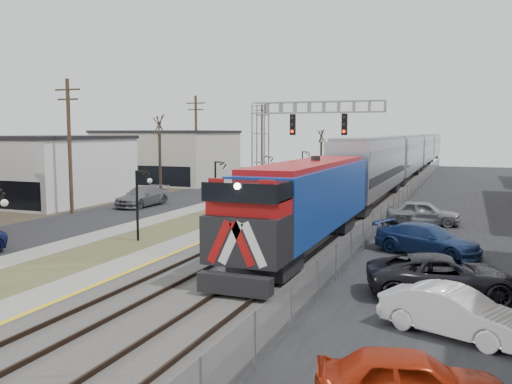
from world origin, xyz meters
The scene contains 21 objects.
street_west centered at (-11.50, 35.00, 0.02)m, with size 7.00×120.00×0.04m, color black.
sidewalk centered at (-7.00, 35.00, 0.04)m, with size 2.00×120.00×0.08m, color gray.
grass_median centered at (-4.00, 35.00, 0.03)m, with size 4.00×120.00×0.06m, color #48522B.
platform centered at (-1.00, 35.00, 0.12)m, with size 2.00×120.00×0.24m, color gray.
ballast_bed centered at (4.00, 35.00, 0.10)m, with size 8.00×120.00×0.20m, color #595651.
parking_lot centered at (16.00, 35.00, 0.02)m, with size 16.00×120.00×0.04m, color black.
platform_edge centered at (-0.12, 35.00, 0.24)m, with size 0.24×120.00×0.01m, color gold.
track_near centered at (2.00, 35.00, 0.28)m, with size 1.58×120.00×0.15m.
track_far centered at (5.50, 35.00, 0.28)m, with size 1.58×120.00×0.15m.
train centered at (5.50, 65.76, 2.94)m, with size 3.00×108.65×5.33m.
signal_gantry centered at (1.22, 27.99, 5.59)m, with size 9.00×1.07×8.15m.
lampposts centered at (-4.00, 18.29, 2.00)m, with size 0.14×62.14×4.00m.
utility_poles centered at (-14.50, 25.00, 5.00)m, with size 0.28×80.28×10.00m.
fence centered at (8.20, 35.00, 0.80)m, with size 0.04×120.00×1.60m, color gray.
bare_trees centered at (-12.66, 38.91, 2.70)m, with size 12.30×42.30×5.95m.
car_lot_a centered at (12.12, 4.27, 0.70)m, with size 1.66×4.13×1.41m, color #A7260C.
car_lot_b centered at (12.86, 9.40, 0.72)m, with size 1.52×4.37×1.44m, color silver.
car_lot_c centered at (12.40, 13.35, 0.78)m, with size 2.58×5.59×1.55m, color black.
car_lot_d centered at (11.34, 20.38, 0.76)m, with size 2.14×5.26×1.53m, color navy.
car_lot_e centered at (10.44, 29.45, 0.80)m, with size 1.88×4.68×1.60m, color gray.
car_street_b centered at (-11.81, 30.30, 0.80)m, with size 2.23×5.50×1.60m, color slate.
Camera 1 is at (13.09, -7.34, 6.10)m, focal length 38.00 mm.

